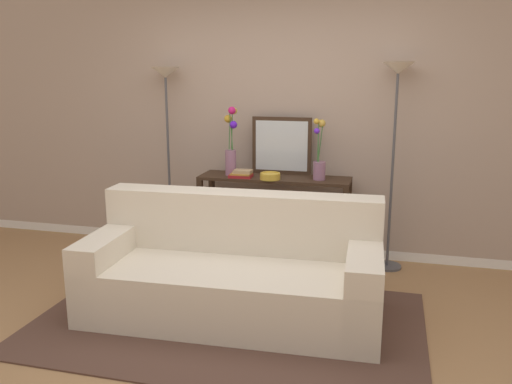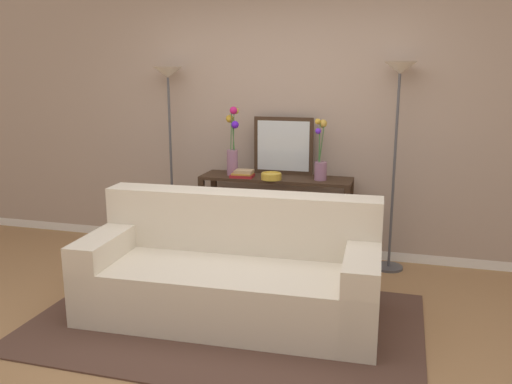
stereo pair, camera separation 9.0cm
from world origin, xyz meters
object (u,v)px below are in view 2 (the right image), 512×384
(vase_tall_flowers, at_px, (233,147))
(vase_short_flowers, at_px, (321,160))
(console_table, at_px, (276,203))
(book_stack, at_px, (243,174))
(couch, at_px, (232,274))
(floor_lamp_right, at_px, (398,109))
(floor_lamp_left, at_px, (169,108))
(book_row_under_console, at_px, (236,251))
(fruit_bowl, at_px, (271,176))
(wall_mirror, at_px, (283,146))

(vase_tall_flowers, height_order, vase_short_flowers, vase_tall_flowers)
(console_table, relative_size, book_stack, 6.50)
(console_table, bearing_deg, vase_tall_flowers, -177.67)
(couch, xyz_separation_m, book_stack, (-0.25, 1.11, 0.54))
(floor_lamp_right, bearing_deg, floor_lamp_left, 180.00)
(console_table, xyz_separation_m, book_stack, (-0.29, -0.10, 0.28))
(vase_short_flowers, height_order, book_row_under_console, vase_short_flowers)
(floor_lamp_right, xyz_separation_m, book_stack, (-1.35, -0.17, -0.61))
(floor_lamp_left, distance_m, book_row_under_console, 1.54)
(console_table, relative_size, fruit_bowl, 7.58)
(vase_tall_flowers, distance_m, vase_short_flowers, 0.84)
(fruit_bowl, height_order, book_stack, book_stack)
(vase_short_flowers, relative_size, book_stack, 2.55)
(floor_lamp_left, distance_m, wall_mirror, 1.18)
(floor_lamp_left, bearing_deg, book_stack, -11.91)
(vase_tall_flowers, bearing_deg, wall_mirror, 21.71)
(vase_short_flowers, bearing_deg, console_table, 177.05)
(couch, bearing_deg, wall_mirror, 87.18)
(fruit_bowl, distance_m, book_row_under_console, 0.89)
(floor_lamp_right, xyz_separation_m, fruit_bowl, (-1.08, -0.19, -0.61))
(vase_short_flowers, xyz_separation_m, fruit_bowl, (-0.43, -0.10, -0.16))
(fruit_bowl, distance_m, book_stack, 0.28)
(floor_lamp_left, bearing_deg, wall_mirror, 4.70)
(couch, xyz_separation_m, wall_mirror, (0.07, 1.38, 0.78))
(floor_lamp_left, xyz_separation_m, vase_tall_flowers, (0.68, -0.09, -0.34))
(couch, height_order, floor_lamp_left, floor_lamp_left)
(floor_lamp_right, bearing_deg, book_row_under_console, -177.30)
(wall_mirror, bearing_deg, floor_lamp_right, -5.12)
(vase_tall_flowers, height_order, fruit_bowl, vase_tall_flowers)
(couch, relative_size, book_row_under_console, 5.75)
(couch, bearing_deg, floor_lamp_right, 49.42)
(floor_lamp_right, distance_m, wall_mirror, 1.10)
(fruit_bowl, bearing_deg, book_stack, 175.26)
(book_stack, bearing_deg, vase_tall_flowers, 146.41)
(vase_tall_flowers, distance_m, book_stack, 0.28)
(vase_short_flowers, bearing_deg, book_row_under_console, 178.48)
(console_table, xyz_separation_m, vase_short_flowers, (0.42, -0.02, 0.43))
(vase_short_flowers, relative_size, book_row_under_console, 1.47)
(vase_short_flowers, bearing_deg, floor_lamp_right, 7.98)
(couch, distance_m, book_row_under_console, 1.29)
(console_table, xyz_separation_m, floor_lamp_left, (-1.09, 0.07, 0.86))
(vase_short_flowers, bearing_deg, vase_tall_flowers, 179.69)
(console_table, bearing_deg, book_stack, -161.04)
(console_table, height_order, floor_lamp_right, floor_lamp_right)
(floor_lamp_right, height_order, vase_tall_flowers, floor_lamp_right)
(wall_mirror, xyz_separation_m, book_stack, (-0.32, -0.26, -0.24))
(console_table, distance_m, vase_short_flowers, 0.60)
(book_row_under_console, bearing_deg, book_stack, -44.30)
(couch, height_order, vase_tall_flowers, vase_tall_flowers)
(wall_mirror, relative_size, book_row_under_console, 1.51)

